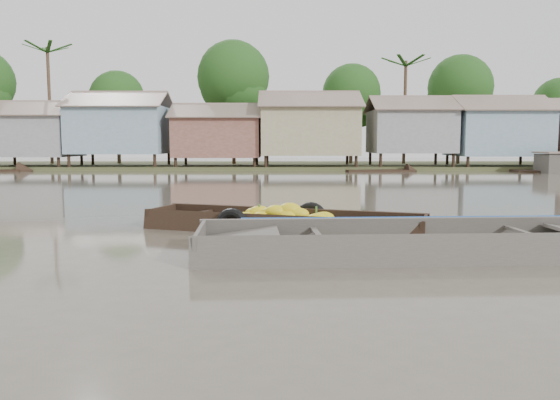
{
  "coord_description": "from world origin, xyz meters",
  "views": [
    {
      "loc": [
        0.39,
        -8.44,
        1.84
      ],
      "look_at": [
        0.42,
        1.47,
        0.8
      ],
      "focal_mm": 35.0,
      "sensor_mm": 36.0,
      "label": 1
    }
  ],
  "objects": [
    {
      "name": "ground",
      "position": [
        0.0,
        0.0,
        0.0
      ],
      "size": [
        120.0,
        120.0,
        0.0
      ],
      "primitive_type": "plane",
      "color": "#524C3E",
      "rests_on": "ground"
    },
    {
      "name": "riverbank",
      "position": [
        3.03,
        31.86,
        3.07
      ],
      "size": [
        120.0,
        12.47,
        10.22
      ],
      "color": "#384723",
      "rests_on": "ground"
    },
    {
      "name": "banana_boat",
      "position": [
        0.43,
        2.88,
        0.16
      ],
      "size": [
        6.02,
        3.25,
        0.82
      ],
      "rotation": [
        0.0,
        0.0,
        -0.33
      ],
      "color": "black",
      "rests_on": "ground"
    },
    {
      "name": "viewer_boat",
      "position": [
        2.86,
        0.52,
        0.06
      ],
      "size": [
        7.71,
        2.38,
        0.61
      ],
      "rotation": [
        0.0,
        0.0,
        0.05
      ],
      "color": "#453F3A",
      "rests_on": "ground"
    },
    {
      "name": "distant_boats",
      "position": [
        15.81,
        24.14,
        0.25
      ],
      "size": [
        47.75,
        15.58,
        1.38
      ],
      "color": "black",
      "rests_on": "ground"
    }
  ]
}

